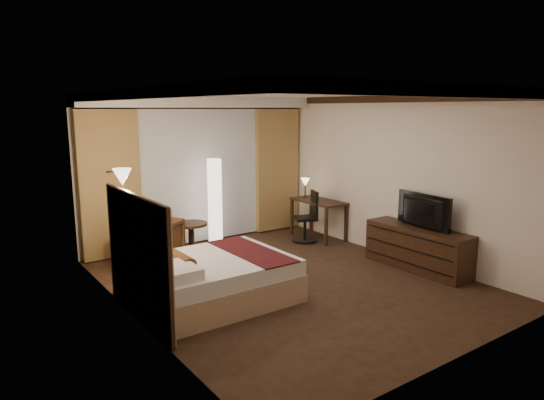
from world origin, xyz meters
TOP-DOWN VIEW (x-y plane):
  - floor at (0.00, 0.00)m, footprint 4.50×5.50m
  - ceiling at (0.00, 0.00)m, footprint 4.50×5.50m
  - back_wall at (0.00, 2.75)m, footprint 4.50×0.02m
  - left_wall at (-2.25, 0.00)m, footprint 0.02×5.50m
  - right_wall at (2.25, 0.00)m, footprint 0.02×5.50m
  - crown_molding at (0.00, 0.00)m, footprint 4.50×5.50m
  - soffit at (0.00, 2.50)m, footprint 4.50×0.50m
  - curtain_sheer at (0.00, 2.67)m, footprint 2.48×0.04m
  - curtain_left_drape at (-1.70, 2.61)m, footprint 1.00×0.14m
  - curtain_right_drape at (1.70, 2.61)m, footprint 1.00×0.14m
  - wall_sconce at (-2.09, 0.77)m, footprint 0.24×0.24m
  - bed at (-1.22, 0.01)m, footprint 1.94×1.52m
  - headboard at (-2.20, 0.01)m, footprint 0.12×1.82m
  - armchair at (-1.39, 1.80)m, footprint 1.09×1.11m
  - side_table at (-0.61, 1.88)m, footprint 0.54×0.54m
  - floor_lamp at (0.04, 2.22)m, footprint 0.34×0.34m
  - desk at (1.95, 1.59)m, footprint 0.55×1.12m
  - desk_lamp at (1.95, 2.00)m, footprint 0.18×0.18m
  - office_chair at (1.58, 1.54)m, footprint 0.62×0.62m
  - dresser at (2.00, -0.72)m, footprint 0.50×1.72m
  - television at (1.97, -0.72)m, footprint 0.71×1.10m

SIDE VIEW (x-z plane):
  - floor at x=0.00m, z-range -0.01..0.01m
  - bed at x=-1.22m, z-range 0.00..0.57m
  - side_table at x=-0.61m, z-range 0.00..0.60m
  - dresser at x=2.00m, z-range 0.00..0.67m
  - desk at x=1.95m, z-range 0.00..0.75m
  - armchair at x=-1.39m, z-range 0.00..0.84m
  - office_chair at x=1.58m, z-range 0.00..0.98m
  - headboard at x=-2.20m, z-range 0.00..1.50m
  - floor_lamp at x=0.04m, z-range 0.00..1.62m
  - desk_lamp at x=1.95m, z-range 0.75..1.09m
  - television at x=1.97m, z-range 0.90..1.04m
  - curtain_sheer at x=0.00m, z-range 0.02..2.48m
  - curtain_left_drape at x=-1.70m, z-range 0.02..2.48m
  - curtain_right_drape at x=1.70m, z-range 0.02..2.48m
  - back_wall at x=0.00m, z-range 0.00..2.70m
  - left_wall at x=-2.25m, z-range 0.00..2.70m
  - right_wall at x=2.25m, z-range 0.00..2.70m
  - wall_sconce at x=-2.09m, z-range 1.50..1.74m
  - soffit at x=0.00m, z-range 2.50..2.70m
  - crown_molding at x=0.00m, z-range 2.58..2.70m
  - ceiling at x=0.00m, z-range 2.70..2.71m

